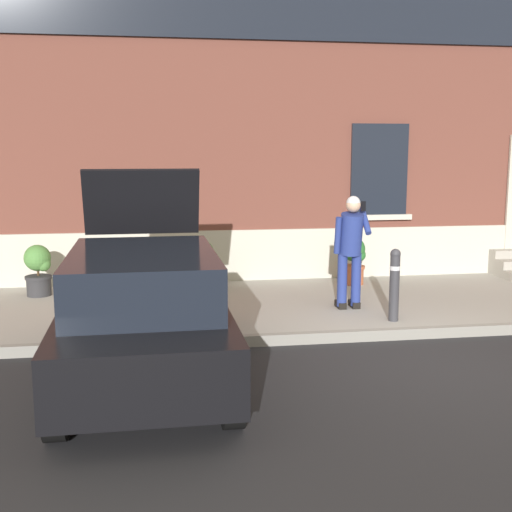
# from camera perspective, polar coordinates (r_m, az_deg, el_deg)

# --- Properties ---
(ground_plane) EXTENTS (80.00, 80.00, 0.00)m
(ground_plane) POSITION_cam_1_polar(r_m,az_deg,el_deg) (8.40, 14.28, -8.88)
(ground_plane) COLOR #232326
(sidewalk) EXTENTS (24.00, 3.60, 0.15)m
(sidewalk) POSITION_cam_1_polar(r_m,az_deg,el_deg) (10.91, 8.55, -4.06)
(sidewalk) COLOR #99968E
(sidewalk) RESTS_ON ground
(curb_edge) EXTENTS (24.00, 0.12, 0.15)m
(curb_edge) POSITION_cam_1_polar(r_m,az_deg,el_deg) (9.21, 12.00, -6.68)
(curb_edge) COLOR gray
(curb_edge) RESTS_ON ground
(building_facade) EXTENTS (24.00, 1.52, 7.50)m
(building_facade) POSITION_cam_1_polar(r_m,az_deg,el_deg) (13.07, 5.65, 14.32)
(building_facade) COLOR brown
(building_facade) RESTS_ON ground
(hatchback_car_black) EXTENTS (1.84, 4.09, 2.34)m
(hatchback_car_black) POSITION_cam_1_polar(r_m,az_deg,el_deg) (7.36, -9.75, -4.85)
(hatchback_car_black) COLOR black
(hatchback_car_black) RESTS_ON ground
(bollard_near_person) EXTENTS (0.15, 0.15, 1.04)m
(bollard_near_person) POSITION_cam_1_polar(r_m,az_deg,el_deg) (9.48, 12.00, -2.25)
(bollard_near_person) COLOR #333338
(bollard_near_person) RESTS_ON sidewalk
(person_on_phone) EXTENTS (0.51, 0.50, 1.74)m
(person_on_phone) POSITION_cam_1_polar(r_m,az_deg,el_deg) (9.99, 8.27, 0.97)
(person_on_phone) COLOR navy
(person_on_phone) RESTS_ON sidewalk
(planter_charcoal) EXTENTS (0.44, 0.44, 0.86)m
(planter_charcoal) POSITION_cam_1_polar(r_m,az_deg,el_deg) (11.49, -18.46, -1.07)
(planter_charcoal) COLOR #2D2D30
(planter_charcoal) RESTS_ON sidewalk
(planter_olive) EXTENTS (0.44, 0.44, 0.86)m
(planter_olive) POSITION_cam_1_polar(r_m,az_deg,el_deg) (11.50, -4.74, -0.60)
(planter_olive) COLOR #606B38
(planter_olive) RESTS_ON sidewalk
(planter_terracotta) EXTENTS (0.44, 0.44, 0.86)m
(planter_terracotta) POSITION_cam_1_polar(r_m,az_deg,el_deg) (11.97, 8.50, -0.28)
(planter_terracotta) COLOR #B25B38
(planter_terracotta) RESTS_ON sidewalk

